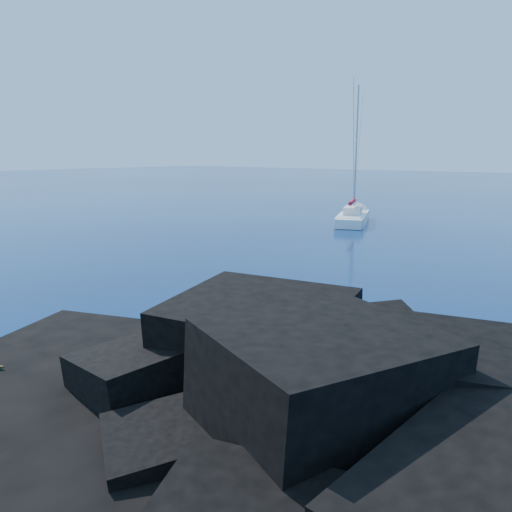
% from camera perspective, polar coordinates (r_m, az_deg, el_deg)
% --- Properties ---
extents(headland, '(24.00, 24.00, 3.60)m').
position_cam_1_polar(headland, '(12.23, 2.36, -24.22)').
color(headland, black).
rests_on(headland, ground).
extents(surf_foam, '(10.00, 8.00, 0.06)m').
position_cam_1_polar(surf_foam, '(18.58, -13.97, -11.40)').
color(surf_foam, white).
rests_on(surf_foam, ground).
extents(sailboat, '(7.97, 13.40, 14.05)m').
position_cam_1_polar(sailboat, '(53.70, 11.00, 3.77)').
color(sailboat, white).
rests_on(sailboat, ground).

